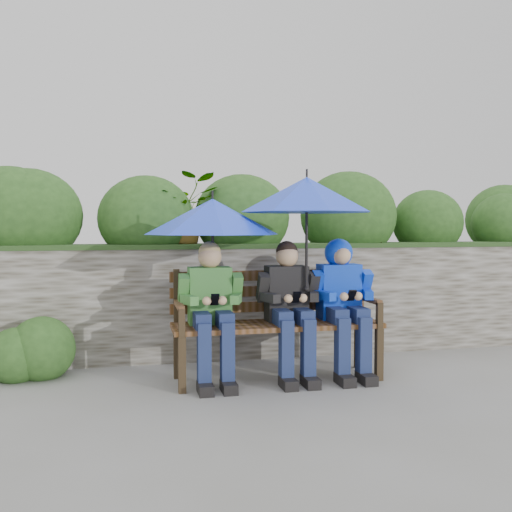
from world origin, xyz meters
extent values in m
plane|color=slate|center=(0.00, 0.00, 0.00)|extent=(60.00, 60.00, 0.00)
cube|color=#50493C|center=(0.00, 0.75, 0.50)|extent=(8.00, 0.40, 1.00)
cube|color=#1D3717|center=(0.00, 0.75, 1.01)|extent=(8.00, 0.42, 0.04)
cube|color=#1D3717|center=(0.00, 1.95, 0.48)|extent=(8.00, 2.00, 0.96)
ellipsoid|color=#25481B|center=(-2.01, 0.99, 1.29)|extent=(0.95, 0.76, 0.86)
ellipsoid|color=#25481B|center=(-0.84, 0.89, 1.26)|extent=(0.86, 0.69, 0.78)
ellipsoid|color=#25481B|center=(0.07, 0.99, 1.27)|extent=(0.91, 0.73, 0.82)
ellipsoid|color=#25481B|center=(1.16, 1.00, 1.29)|extent=(0.98, 0.78, 0.88)
ellipsoid|color=#25481B|center=(2.06, 1.07, 1.23)|extent=(0.76, 0.61, 0.68)
ellipsoid|color=#25481B|center=(2.92, 0.99, 1.22)|extent=(0.72, 0.58, 0.65)
ellipsoid|color=#25481B|center=(3.13, 1.28, 1.26)|extent=(0.87, 0.70, 0.79)
ellipsoid|color=#25481B|center=(-1.86, 1.02, 1.28)|extent=(0.94, 0.75, 0.84)
sphere|color=pink|center=(-1.62, 0.85, 1.15)|extent=(0.14, 0.14, 0.14)
sphere|color=pink|center=(0.31, 0.85, 1.15)|extent=(0.14, 0.14, 0.14)
imported|color=#25481B|center=(-0.49, 0.85, 1.35)|extent=(0.57, 0.50, 0.64)
imported|color=#25481B|center=(1.32, 0.85, 1.34)|extent=(0.34, 0.34, 0.61)
sphere|color=#25481B|center=(-1.68, 0.35, 0.22)|extent=(0.52, 0.52, 0.52)
sphere|color=#25481B|center=(-1.86, 0.30, 0.19)|extent=(0.44, 0.44, 0.44)
cube|color=#342819|center=(-0.64, -0.33, 0.20)|extent=(0.05, 0.05, 0.41)
cube|color=#342819|center=(-0.64, 0.07, 0.20)|extent=(0.05, 0.05, 0.41)
cube|color=#342819|center=(0.87, -0.33, 0.20)|extent=(0.05, 0.05, 0.41)
cube|color=#342819|center=(0.87, 0.07, 0.20)|extent=(0.05, 0.05, 0.41)
cube|color=#4E2F14|center=(0.12, -0.30, 0.42)|extent=(1.62, 0.09, 0.04)
cube|color=#4E2F14|center=(0.12, -0.18, 0.42)|extent=(1.62, 0.09, 0.04)
cube|color=#4E2F14|center=(0.12, -0.07, 0.42)|extent=(1.62, 0.09, 0.04)
cube|color=#4E2F14|center=(0.12, 0.05, 0.42)|extent=(1.62, 0.09, 0.04)
cube|color=#342819|center=(-0.64, 0.09, 0.63)|extent=(0.05, 0.05, 0.45)
cube|color=#4E2F14|center=(-0.64, -0.13, 0.60)|extent=(0.05, 0.42, 0.04)
cube|color=#342819|center=(-0.64, -0.33, 0.50)|extent=(0.05, 0.05, 0.20)
cube|color=#342819|center=(0.87, 0.09, 0.63)|extent=(0.05, 0.05, 0.45)
cube|color=#4E2F14|center=(0.87, -0.13, 0.60)|extent=(0.05, 0.42, 0.04)
cube|color=#342819|center=(0.87, -0.33, 0.50)|extent=(0.05, 0.05, 0.20)
cube|color=#4E2F14|center=(0.12, 0.10, 0.54)|extent=(1.62, 0.03, 0.08)
cube|color=#4E2F14|center=(0.12, 0.10, 0.67)|extent=(1.62, 0.03, 0.08)
cube|color=#4E2F14|center=(0.12, 0.10, 0.79)|extent=(1.62, 0.03, 0.08)
cube|color=#2F7C35|center=(-0.40, -0.03, 0.66)|extent=(0.32, 0.19, 0.43)
sphere|color=tan|center=(-0.40, -0.05, 0.96)|extent=(0.18, 0.18, 0.18)
sphere|color=tan|center=(-0.40, -0.04, 0.99)|extent=(0.17, 0.17, 0.17)
cube|color=#1D254E|center=(-0.48, -0.18, 0.50)|extent=(0.11, 0.30, 0.11)
cube|color=#1D254E|center=(-0.48, -0.33, 0.25)|extent=(0.09, 0.10, 0.50)
cube|color=black|center=(-0.48, -0.39, 0.04)|extent=(0.10, 0.21, 0.08)
cube|color=#1D254E|center=(-0.31, -0.18, 0.50)|extent=(0.11, 0.30, 0.11)
cube|color=#1D254E|center=(-0.31, -0.33, 0.25)|extent=(0.09, 0.10, 0.50)
cube|color=black|center=(-0.31, -0.39, 0.04)|extent=(0.10, 0.21, 0.08)
cube|color=#2F7C35|center=(-0.60, -0.08, 0.72)|extent=(0.08, 0.17, 0.24)
cube|color=#2F7C35|center=(-0.57, -0.20, 0.65)|extent=(0.12, 0.20, 0.07)
sphere|color=tan|center=(-0.45, -0.28, 0.65)|extent=(0.07, 0.07, 0.07)
cube|color=#2F7C35|center=(-0.19, -0.08, 0.72)|extent=(0.08, 0.17, 0.24)
cube|color=#2F7C35|center=(-0.22, -0.20, 0.65)|extent=(0.12, 0.20, 0.07)
sphere|color=tan|center=(-0.34, -0.28, 0.65)|extent=(0.07, 0.07, 0.07)
cube|color=black|center=(-0.40, -0.29, 0.66)|extent=(0.06, 0.07, 0.09)
cube|color=black|center=(0.22, -0.03, 0.66)|extent=(0.32, 0.19, 0.44)
sphere|color=tan|center=(0.22, -0.05, 0.96)|extent=(0.18, 0.18, 0.18)
sphere|color=black|center=(0.22, -0.04, 0.99)|extent=(0.17, 0.17, 0.17)
cube|color=#1D254E|center=(0.13, -0.18, 0.50)|extent=(0.11, 0.30, 0.11)
cube|color=#1D254E|center=(0.13, -0.33, 0.25)|extent=(0.09, 0.10, 0.50)
cube|color=black|center=(0.13, -0.39, 0.04)|extent=(0.10, 0.21, 0.08)
cube|color=#1D254E|center=(0.30, -0.18, 0.50)|extent=(0.11, 0.30, 0.11)
cube|color=#1D254E|center=(0.30, -0.33, 0.25)|extent=(0.09, 0.10, 0.50)
cube|color=black|center=(0.30, -0.39, 0.04)|extent=(0.10, 0.21, 0.08)
cube|color=black|center=(0.01, -0.08, 0.72)|extent=(0.08, 0.17, 0.24)
cube|color=black|center=(0.04, -0.20, 0.65)|extent=(0.12, 0.20, 0.07)
sphere|color=tan|center=(0.16, -0.28, 0.65)|extent=(0.07, 0.07, 0.07)
cube|color=black|center=(0.42, -0.08, 0.72)|extent=(0.08, 0.17, 0.24)
cube|color=black|center=(0.39, -0.20, 0.65)|extent=(0.12, 0.20, 0.07)
sphere|color=tan|center=(0.27, -0.28, 0.65)|extent=(0.07, 0.07, 0.07)
cube|color=black|center=(0.22, -0.29, 0.66)|extent=(0.06, 0.07, 0.09)
cube|color=#0532D2|center=(0.66, -0.03, 0.66)|extent=(0.33, 0.19, 0.44)
sphere|color=tan|center=(0.66, -0.05, 0.97)|extent=(0.18, 0.18, 0.18)
sphere|color=#0532D2|center=(0.66, -0.02, 0.98)|extent=(0.23, 0.23, 0.23)
sphere|color=tan|center=(0.66, -0.09, 0.96)|extent=(0.14, 0.14, 0.14)
cube|color=#1D254E|center=(0.57, -0.18, 0.50)|extent=(0.12, 0.31, 0.12)
cube|color=#1D254E|center=(0.57, -0.34, 0.25)|extent=(0.10, 0.11, 0.50)
cube|color=black|center=(0.57, -0.39, 0.04)|extent=(0.11, 0.21, 0.08)
cube|color=#1D254E|center=(0.74, -0.18, 0.50)|extent=(0.12, 0.31, 0.12)
cube|color=#1D254E|center=(0.74, -0.34, 0.25)|extent=(0.10, 0.11, 0.50)
cube|color=black|center=(0.74, -0.39, 0.04)|extent=(0.11, 0.21, 0.08)
cube|color=#0532D2|center=(0.45, -0.08, 0.72)|extent=(0.08, 0.18, 0.25)
cube|color=#0532D2|center=(0.48, -0.20, 0.65)|extent=(0.12, 0.20, 0.07)
sphere|color=tan|center=(0.60, -0.29, 0.65)|extent=(0.07, 0.07, 0.07)
cube|color=#0532D2|center=(0.86, -0.08, 0.72)|extent=(0.08, 0.18, 0.25)
cube|color=#0532D2|center=(0.84, -0.20, 0.65)|extent=(0.12, 0.20, 0.07)
sphere|color=tan|center=(0.72, -0.29, 0.65)|extent=(0.07, 0.07, 0.07)
cube|color=black|center=(0.66, -0.30, 0.66)|extent=(0.06, 0.07, 0.09)
cone|color=blue|center=(-0.37, -0.06, 1.26)|extent=(1.03, 1.03, 0.27)
cylinder|color=black|center=(-0.37, -0.06, 1.43)|extent=(0.02, 0.02, 0.06)
cylinder|color=black|center=(-0.37, -0.06, 0.97)|extent=(0.02, 0.02, 0.58)
sphere|color=black|center=(-0.37, -0.06, 0.68)|extent=(0.04, 0.04, 0.04)
cone|color=blue|center=(0.35, -0.15, 1.43)|extent=(1.03, 1.03, 0.27)
cylinder|color=black|center=(0.35, -0.15, 1.60)|extent=(0.02, 0.02, 0.06)
cylinder|color=black|center=(0.35, -0.15, 1.07)|extent=(0.02, 0.02, 0.73)
sphere|color=black|center=(0.35, -0.15, 0.70)|extent=(0.04, 0.04, 0.04)
camera|label=1|loc=(-1.01, -4.35, 1.19)|focal=40.00mm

